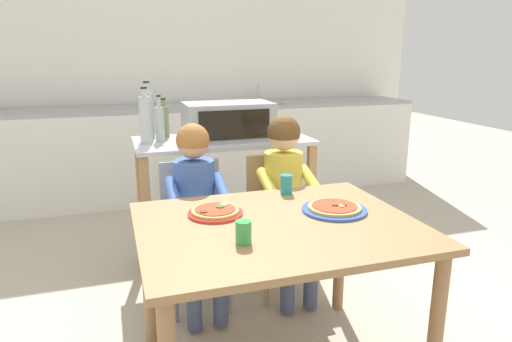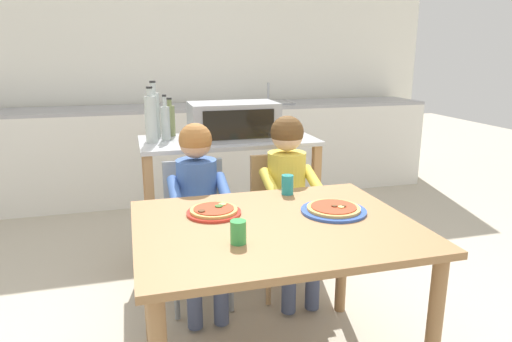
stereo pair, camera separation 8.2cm
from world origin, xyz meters
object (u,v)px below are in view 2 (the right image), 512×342
bottle_squat_spirits (151,119)px  dining_chair_left (197,221)px  bottle_tall_green_wine (165,122)px  pizza_plate_blue_rimmed (334,210)px  drinking_cup_green (238,232)px  dining_table (275,246)px  child_in_blue_striped_shirt (199,198)px  bottle_slim_sauce (154,114)px  drinking_cup_teal (287,185)px  toaster_oven (233,121)px  dining_chair_right (282,213)px  bottle_brown_beer (170,120)px  pizza_plate_red_rimmed (214,211)px  kitchen_island_cart (229,181)px  child_in_yellow_shirt (290,187)px

bottle_squat_spirits → dining_chair_left: 0.71m
bottle_squat_spirits → bottle_tall_green_wine: size_ratio=1.19×
bottle_tall_green_wine → pizza_plate_blue_rimmed: bottle_tall_green_wine is taller
drinking_cup_green → dining_table: bearing=39.2°
child_in_blue_striped_shirt → drinking_cup_green: bearing=-87.8°
bottle_slim_sauce → dining_table: 1.45m
bottle_tall_green_wine → child_in_blue_striped_shirt: bottle_tall_green_wine is taller
drinking_cup_teal → bottle_slim_sauce: bearing=121.1°
toaster_oven → dining_chair_right: toaster_oven is taller
drinking_cup_teal → bottle_brown_beer: bearing=115.5°
bottle_squat_spirits → child_in_blue_striped_shirt: size_ratio=0.33×
dining_table → child_in_blue_striped_shirt: (-0.23, 0.63, 0.03)m
bottle_squat_spirits → drinking_cup_green: (0.23, -1.32, -0.25)m
pizza_plate_red_rimmed → drinking_cup_teal: size_ratio=2.45×
child_in_blue_striped_shirt → bottle_slim_sauce: bearing=103.8°
dining_table → drinking_cup_green: size_ratio=12.96×
bottle_slim_sauce → pizza_plate_red_rimmed: 1.20m
pizza_plate_red_rimmed → pizza_plate_blue_rimmed: (0.52, -0.12, -0.00)m
toaster_oven → bottle_squat_spirits: (-0.51, 0.02, 0.03)m
bottle_slim_sauce → drinking_cup_green: bearing=-82.2°
bottle_brown_beer → dining_chair_right: 0.98m
kitchen_island_cart → pizza_plate_red_rimmed: 1.04m
toaster_oven → dining_table: (-0.08, -1.14, -0.37)m
bottle_squat_spirits → child_in_yellow_shirt: (0.72, -0.52, -0.35)m
dining_chair_right → drinking_cup_teal: size_ratio=8.23×
dining_chair_right → drinking_cup_teal: bearing=-105.7°
dining_chair_right → pizza_plate_red_rimmed: 0.82m
bottle_squat_spirits → dining_chair_right: bearing=-28.7°
bottle_brown_beer → drinking_cup_teal: size_ratio=2.59×
dining_chair_right → dining_table: bearing=-111.1°
bottle_squat_spirits → pizza_plate_red_rimmed: bearing=-78.3°
dining_table → child_in_yellow_shirt: bearing=65.4°
toaster_oven → pizza_plate_red_rimmed: (-0.31, -0.96, -0.25)m
child_in_yellow_shirt → toaster_oven: bearing=113.1°
child_in_blue_striped_shirt → pizza_plate_blue_rimmed: size_ratio=3.55×
bottle_brown_beer → dining_chair_right: bearing=-45.9°
dining_chair_left → pizza_plate_blue_rimmed: dining_chair_left is taller
bottle_squat_spirits → drinking_cup_green: 1.36m
child_in_yellow_shirt → dining_chair_left: bearing=168.1°
kitchen_island_cart → drinking_cup_teal: (0.13, -0.80, 0.19)m
dining_table → drinking_cup_green: bearing=-140.8°
bottle_brown_beer → bottle_tall_green_wine: bearing=-105.7°
child_in_yellow_shirt → drinking_cup_green: 0.94m
toaster_oven → child_in_yellow_shirt: size_ratio=0.52×
bottle_squat_spirits → drinking_cup_teal: (0.61, -0.79, -0.25)m
bottle_tall_green_wine → dining_chair_left: 0.70m
bottle_brown_beer → bottle_tall_green_wine: (-0.04, -0.15, 0.01)m
bottle_tall_green_wine → dining_chair_left: size_ratio=0.36×
pizza_plate_red_rimmed → bottle_slim_sauce: bearing=98.5°
toaster_oven → drinking_cup_teal: size_ratio=5.61×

